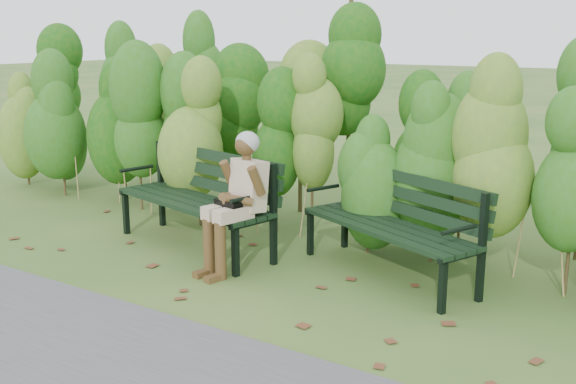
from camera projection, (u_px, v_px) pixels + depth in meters
The scene contains 6 objects.
ground at pixel (266, 285), 5.78m from camera, with size 80.00×80.00×0.00m, color #2F5A1E.
hedge_band at pixel (366, 117), 7.02m from camera, with size 11.04×1.67×2.42m.
leaf_litter at pixel (198, 269), 6.15m from camera, with size 5.56×2.22×0.01m.
bench_left at pixel (202, 192), 6.72m from camera, with size 2.01×1.04×0.96m.
bench_right at pixel (396, 217), 5.93m from camera, with size 1.88×1.23×0.90m.
seated_woman at pixel (238, 192), 6.00m from camera, with size 0.50×0.73×1.26m.
Camera 1 is at (3.11, -4.47, 2.10)m, focal length 42.00 mm.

